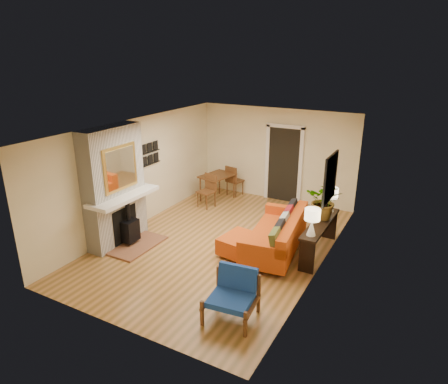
{
  "coord_description": "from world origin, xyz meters",
  "views": [
    {
      "loc": [
        3.92,
        -6.98,
        4.09
      ],
      "look_at": [
        0.0,
        0.2,
        1.15
      ],
      "focal_mm": 32.0,
      "sensor_mm": 36.0,
      "label": 1
    }
  ],
  "objects": [
    {
      "name": "lamp_near",
      "position": [
        2.07,
        -0.11,
        1.06
      ],
      "size": [
        0.3,
        0.3,
        0.54
      ],
      "color": "white",
      "rests_on": "console_table"
    },
    {
      "name": "lamp_far",
      "position": [
        2.07,
        1.26,
        1.06
      ],
      "size": [
        0.3,
        0.3,
        0.54
      ],
      "color": "white",
      "rests_on": "console_table"
    },
    {
      "name": "sofa",
      "position": [
        1.29,
        0.27,
        0.39
      ],
      "size": [
        1.25,
        2.35,
        0.88
      ],
      "color": "silver",
      "rests_on": "ground"
    },
    {
      "name": "fireplace",
      "position": [
        -2.0,
        -1.0,
        1.24
      ],
      "size": [
        1.09,
        1.68,
        2.6
      ],
      "color": "white",
      "rests_on": "ground"
    },
    {
      "name": "houseplant",
      "position": [
        2.06,
        0.79,
        1.13
      ],
      "size": [
        0.74,
        0.64,
        0.81
      ],
      "primitive_type": "imported",
      "rotation": [
        0.0,
        0.0,
        0.01
      ],
      "color": "#1E5919",
      "rests_on": "console_table"
    },
    {
      "name": "ottoman",
      "position": [
        0.69,
        -0.26,
        0.24
      ],
      "size": [
        0.92,
        0.92,
        0.41
      ],
      "color": "silver",
      "rests_on": "ground"
    },
    {
      "name": "dining_table",
      "position": [
        -1.33,
        2.36,
        0.59
      ],
      "size": [
        0.93,
        1.72,
        0.9
      ],
      "color": "brown",
      "rests_on": "ground"
    },
    {
      "name": "console_table",
      "position": [
        2.07,
        0.56,
        0.58
      ],
      "size": [
        0.34,
        1.85,
        0.72
      ],
      "color": "black",
      "rests_on": "ground"
    },
    {
      "name": "room_shell",
      "position": [
        0.6,
        2.63,
        1.24
      ],
      "size": [
        6.5,
        6.5,
        6.5
      ],
      "color": "#BA8147",
      "rests_on": "ground"
    },
    {
      "name": "blue_chair",
      "position": [
        1.44,
        -2.11,
        0.43
      ],
      "size": [
        0.84,
        0.83,
        0.8
      ],
      "color": "brown",
      "rests_on": "ground"
    }
  ]
}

